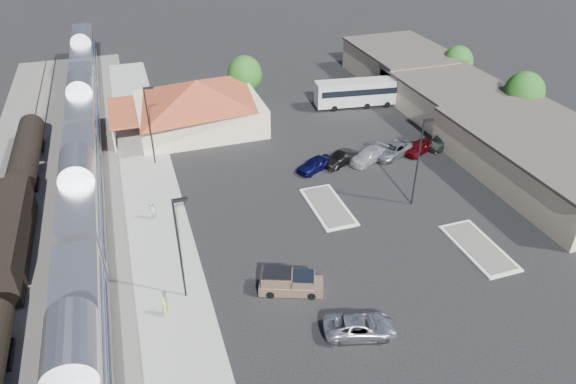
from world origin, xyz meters
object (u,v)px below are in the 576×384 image
object	(u,v)px
station_depot	(198,104)
suv	(360,327)
pickup_truck	(291,283)
coach_bus	(357,92)

from	to	relation	value
station_depot	suv	world-z (taller)	station_depot
pickup_truck	suv	distance (m)	6.49
pickup_truck	suv	xyz separation A→B (m)	(3.19, -5.65, -0.09)
station_depot	coach_bus	world-z (taller)	station_depot
station_depot	coach_bus	distance (m)	21.66
station_depot	suv	size ratio (longest dim) A/B	3.54
station_depot	pickup_truck	world-z (taller)	station_depot
pickup_truck	station_depot	bearing A→B (deg)	23.67
suv	coach_bus	bearing A→B (deg)	-9.23
station_depot	suv	distance (m)	37.88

